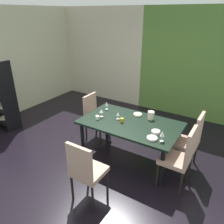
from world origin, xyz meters
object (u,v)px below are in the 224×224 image
(wine_glass_right, at_px, (107,104))
(wine_glass_center, at_px, (162,134))
(cup_rear, at_px, (122,120))
(chair_right_near, at_px, (181,156))
(cup_south, at_px, (97,118))
(dining_table, at_px, (130,126))
(serving_bowl_west, at_px, (152,138))
(chair_right_far, at_px, (190,139))
(wine_glass_east, at_px, (118,114))
(chair_left_far, at_px, (95,114))
(serving_bowl_north, at_px, (138,115))
(pitcher_near_window, at_px, (151,115))
(serving_bowl_front, at_px, (156,132))
(chair_head_near, at_px, (85,169))
(wine_glass_near_shelf, at_px, (101,111))

(wine_glass_right, xyz_separation_m, wine_glass_center, (1.42, -0.58, 0.01))
(wine_glass_right, xyz_separation_m, cup_rear, (0.56, -0.34, -0.08))
(chair_right_near, xyz_separation_m, cup_south, (-1.63, 0.06, 0.21))
(dining_table, distance_m, serving_bowl_west, 0.67)
(chair_right_far, xyz_separation_m, wine_glass_east, (-1.30, -0.29, 0.27))
(chair_left_far, height_order, serving_bowl_west, chair_left_far)
(serving_bowl_north, bearing_deg, wine_glass_right, -174.43)
(wine_glass_east, relative_size, cup_south, 1.93)
(chair_left_far, xyz_separation_m, wine_glass_right, (0.34, -0.02, 0.32))
(wine_glass_east, bearing_deg, dining_table, 1.11)
(chair_right_far, bearing_deg, pitcher_near_window, 87.04)
(serving_bowl_front, xyz_separation_m, pitcher_near_window, (-0.29, 0.47, 0.05))
(chair_left_far, bearing_deg, wine_glass_right, 86.65)
(chair_left_far, bearing_deg, dining_table, 74.53)
(chair_right_far, relative_size, chair_head_near, 1.05)
(chair_right_far, bearing_deg, wine_glass_center, 151.93)
(serving_bowl_front, bearing_deg, wine_glass_near_shelf, 177.40)
(chair_head_near, bearing_deg, pitcher_near_window, 79.94)
(serving_bowl_north, height_order, cup_rear, cup_rear)
(cup_rear, bearing_deg, chair_right_far, 17.06)
(chair_left_far, bearing_deg, cup_rear, 68.00)
(chair_right_far, xyz_separation_m, cup_south, (-1.63, -0.51, 0.21))
(chair_right_far, xyz_separation_m, wine_glass_near_shelf, (-1.63, -0.37, 0.29))
(chair_left_far, bearing_deg, serving_bowl_west, 68.57)
(chair_right_far, height_order, wine_glass_center, chair_right_far)
(wine_glass_near_shelf, height_order, cup_south, wine_glass_near_shelf)
(wine_glass_center, relative_size, cup_south, 2.46)
(wine_glass_center, xyz_separation_m, serving_bowl_west, (-0.15, -0.03, -0.11))
(dining_table, bearing_deg, chair_head_near, -91.14)
(serving_bowl_front, distance_m, pitcher_near_window, 0.55)
(chair_head_near, bearing_deg, serving_bowl_west, 58.41)
(chair_right_far, distance_m, serving_bowl_north, 1.07)
(wine_glass_right, xyz_separation_m, serving_bowl_north, (0.68, 0.07, -0.10))
(chair_head_near, distance_m, wine_glass_east, 1.36)
(wine_glass_near_shelf, height_order, serving_bowl_north, wine_glass_near_shelf)
(chair_head_near, bearing_deg, chair_left_far, 122.23)
(wine_glass_center, distance_m, wine_glass_near_shelf, 1.33)
(chair_head_near, xyz_separation_m, wine_glass_near_shelf, (-0.56, 1.22, 0.30))
(chair_head_near, height_order, wine_glass_right, chair_head_near)
(serving_bowl_west, bearing_deg, wine_glass_east, 157.91)
(serving_bowl_west, bearing_deg, chair_left_far, 158.57)
(wine_glass_right, height_order, pitcher_near_window, wine_glass_right)
(chair_right_far, bearing_deg, serving_bowl_west, 143.17)
(wine_glass_center, distance_m, serving_bowl_west, 0.19)
(wine_glass_right, height_order, serving_bowl_north, wine_glass_right)
(chair_right_near, height_order, serving_bowl_front, chair_right_near)
(wine_glass_near_shelf, height_order, serving_bowl_front, wine_glass_near_shelf)
(chair_right_near, height_order, pitcher_near_window, chair_right_near)
(wine_glass_center, bearing_deg, chair_left_far, 161.08)
(wine_glass_center, distance_m, serving_bowl_north, 0.98)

